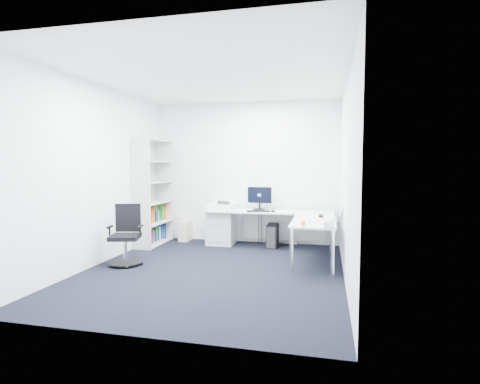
% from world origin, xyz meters
% --- Properties ---
extents(ground, '(4.20, 4.20, 0.00)m').
position_xyz_m(ground, '(0.00, 0.00, 0.00)').
color(ground, black).
extents(ceiling, '(4.20, 4.20, 0.00)m').
position_xyz_m(ceiling, '(0.00, 0.00, 2.70)').
color(ceiling, white).
extents(wall_back, '(3.60, 0.02, 2.70)m').
position_xyz_m(wall_back, '(0.00, 2.10, 1.35)').
color(wall_back, white).
rests_on(wall_back, ground).
extents(wall_front, '(3.60, 0.02, 2.70)m').
position_xyz_m(wall_front, '(0.00, -2.10, 1.35)').
color(wall_front, white).
rests_on(wall_front, ground).
extents(wall_left, '(0.02, 4.20, 2.70)m').
position_xyz_m(wall_left, '(-1.80, 0.00, 1.35)').
color(wall_left, white).
rests_on(wall_left, ground).
extents(wall_right, '(0.02, 4.20, 2.70)m').
position_xyz_m(wall_right, '(1.80, 0.00, 1.35)').
color(wall_right, white).
rests_on(wall_right, ground).
extents(l_desk, '(2.28, 1.28, 0.67)m').
position_xyz_m(l_desk, '(0.55, 1.40, 0.33)').
color(l_desk, silver).
rests_on(l_desk, ground).
extents(drawer_pedestal, '(0.49, 0.61, 0.75)m').
position_xyz_m(drawer_pedestal, '(-0.38, 1.83, 0.38)').
color(drawer_pedestal, silver).
rests_on(drawer_pedestal, ground).
extents(bookshelf, '(0.38, 0.99, 1.98)m').
position_xyz_m(bookshelf, '(-1.62, 1.45, 0.99)').
color(bookshelf, '#BABDBC').
rests_on(bookshelf, ground).
extents(task_chair, '(0.62, 0.62, 0.91)m').
position_xyz_m(task_chair, '(-1.37, 0.00, 0.45)').
color(task_chair, black).
rests_on(task_chair, ground).
extents(black_pc_tower, '(0.20, 0.43, 0.42)m').
position_xyz_m(black_pc_tower, '(0.60, 1.73, 0.21)').
color(black_pc_tower, black).
rests_on(black_pc_tower, ground).
extents(beige_pc_tower, '(0.19, 0.41, 0.39)m').
position_xyz_m(beige_pc_tower, '(-1.16, 1.95, 0.19)').
color(beige_pc_tower, beige).
rests_on(beige_pc_tower, ground).
extents(power_strip, '(0.34, 0.14, 0.04)m').
position_xyz_m(power_strip, '(0.87, 2.09, 0.02)').
color(power_strip, silver).
rests_on(power_strip, ground).
extents(monitor, '(0.47, 0.18, 0.44)m').
position_xyz_m(monitor, '(0.34, 1.84, 0.89)').
color(monitor, black).
rests_on(monitor, l_desk).
extents(black_keyboard, '(0.44, 0.22, 0.02)m').
position_xyz_m(black_keyboard, '(0.37, 1.54, 0.68)').
color(black_keyboard, black).
rests_on(black_keyboard, l_desk).
extents(mouse, '(0.06, 0.10, 0.03)m').
position_xyz_m(mouse, '(0.63, 1.56, 0.68)').
color(mouse, black).
rests_on(mouse, l_desk).
extents(desk_phone, '(0.26, 0.26, 0.15)m').
position_xyz_m(desk_phone, '(-0.34, 1.83, 0.74)').
color(desk_phone, '#2A2B2D').
rests_on(desk_phone, l_desk).
extents(laptop, '(0.31, 0.30, 0.21)m').
position_xyz_m(laptop, '(1.61, 0.79, 0.77)').
color(laptop, silver).
rests_on(laptop, l_desk).
extents(white_keyboard, '(0.15, 0.46, 0.02)m').
position_xyz_m(white_keyboard, '(1.34, 0.70, 0.67)').
color(white_keyboard, silver).
rests_on(white_keyboard, l_desk).
extents(headphones, '(0.13, 0.20, 0.05)m').
position_xyz_m(headphones, '(1.48, 1.12, 0.69)').
color(headphones, black).
rests_on(headphones, l_desk).
extents(orange_fruit, '(0.07, 0.07, 0.07)m').
position_xyz_m(orange_fruit, '(1.24, 0.21, 0.70)').
color(orange_fruit, orange).
rests_on(orange_fruit, l_desk).
extents(tissue_box, '(0.17, 0.26, 0.08)m').
position_xyz_m(tissue_box, '(1.56, 0.14, 0.71)').
color(tissue_box, silver).
rests_on(tissue_box, l_desk).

